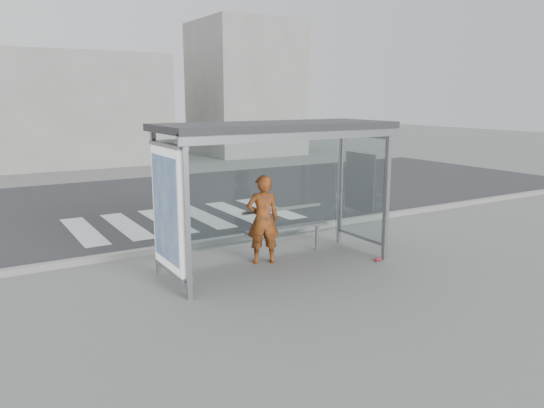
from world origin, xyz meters
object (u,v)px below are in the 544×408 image
Objects in this scene: bus_shelter at (257,160)px; soda_can at (378,259)px; person at (263,219)px; bench at (287,228)px.

soda_can is at bearing -20.34° from bus_shelter.
bus_shelter reaches higher than soda_can.
bench is at bearing -144.50° from person.
bench is (0.92, 0.44, -1.43)m from bus_shelter.
bus_shelter reaches higher than person.
bus_shelter is 3.03m from soda_can.
soda_can is (1.26, -1.24, -0.52)m from bench.
bus_shelter is 1.76m from bench.
bench is (0.66, 0.19, -0.28)m from person.
bench is 13.99× the size of soda_can.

